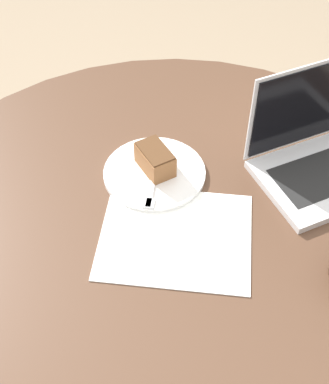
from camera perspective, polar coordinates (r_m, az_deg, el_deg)
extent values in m
plane|color=gray|center=(1.81, 0.79, -19.84)|extent=(12.00, 12.00, 0.00)
cylinder|color=#4C3323|center=(1.80, 0.80, -19.72)|extent=(0.43, 0.43, 0.02)
cylinder|color=#4C3323|center=(1.47, 0.95, -14.11)|extent=(0.13, 0.13, 0.72)
cylinder|color=#4C3323|center=(1.15, 1.18, -5.22)|extent=(1.34, 1.34, 0.03)
cube|color=white|center=(1.14, 1.28, -4.65)|extent=(0.41, 0.38, 0.00)
cylinder|color=white|center=(1.26, -1.08, 2.04)|extent=(0.24, 0.24, 0.01)
cube|color=brown|center=(1.24, -1.01, 3.44)|extent=(0.11, 0.10, 0.06)
cube|color=#4D311C|center=(1.22, -1.03, 4.44)|extent=(0.11, 0.09, 0.00)
cube|color=silver|center=(1.23, -1.20, 1.31)|extent=(0.09, 0.16, 0.00)
cube|color=silver|center=(1.18, -1.71, -1.21)|extent=(0.04, 0.04, 0.00)
cube|color=silver|center=(1.31, 17.02, 1.73)|extent=(0.36, 0.39, 0.02)
cube|color=black|center=(1.30, 17.11, 2.03)|extent=(0.25, 0.29, 0.00)
cube|color=silver|center=(1.29, 15.10, 9.03)|extent=(0.17, 0.27, 0.23)
cube|color=black|center=(1.29, 15.20, 8.93)|extent=(0.16, 0.26, 0.21)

